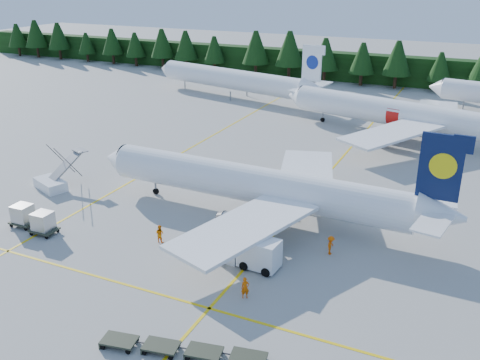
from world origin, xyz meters
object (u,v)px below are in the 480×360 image
at_px(airliner_navy, 248,184).
at_px(service_truck, 249,251).
at_px(airliner_red, 393,113).
at_px(airstairs, 53,181).

distance_m(airliner_navy, service_truck, 10.21).
bearing_deg(service_truck, airliner_red, 88.85).
distance_m(airliner_navy, airliner_red, 34.77).
distance_m(airliner_red, service_truck, 43.16).
bearing_deg(airliner_red, service_truck, -80.88).
bearing_deg(airliner_red, airliner_navy, -89.14).
bearing_deg(service_truck, airstairs, 171.57).
xyz_separation_m(airliner_red, airstairs, (-30.64, -37.03, -2.56)).
height_order(airliner_navy, airliner_red, airliner_red).
height_order(airliner_red, airstairs, airliner_red).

